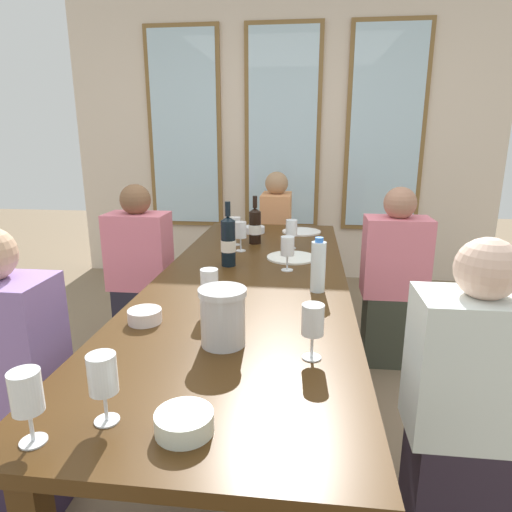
% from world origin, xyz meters
% --- Properties ---
extents(ground_plane, '(12.00, 12.00, 0.00)m').
position_xyz_m(ground_plane, '(0.00, 0.00, 0.00)').
color(ground_plane, '#7D674E').
extents(back_wall_with_windows, '(4.10, 0.10, 2.90)m').
position_xyz_m(back_wall_with_windows, '(0.00, 2.40, 1.45)').
color(back_wall_with_windows, beige).
rests_on(back_wall_with_windows, ground).
extents(dining_table, '(0.90, 2.64, 0.74)m').
position_xyz_m(dining_table, '(0.00, 0.00, 0.67)').
color(dining_table, '#42280F').
rests_on(dining_table, ground).
extents(white_plate_0, '(0.27, 0.27, 0.01)m').
position_xyz_m(white_plate_0, '(0.22, 1.06, 0.74)').
color(white_plate_0, white).
rests_on(white_plate_0, dining_table).
extents(white_plate_1, '(0.27, 0.27, 0.01)m').
position_xyz_m(white_plate_1, '(0.18, 0.37, 0.74)').
color(white_plate_1, white).
rests_on(white_plate_1, dining_table).
extents(metal_pitcher, '(0.16, 0.16, 0.19)m').
position_xyz_m(metal_pitcher, '(0.00, -0.70, 0.84)').
color(metal_pitcher, silver).
rests_on(metal_pitcher, dining_table).
extents(wine_bottle_0, '(0.08, 0.08, 0.30)m').
position_xyz_m(wine_bottle_0, '(-0.06, 0.70, 0.85)').
color(wine_bottle_0, black).
rests_on(wine_bottle_0, dining_table).
extents(wine_bottle_1, '(0.08, 0.08, 0.34)m').
position_xyz_m(wine_bottle_1, '(-0.14, 0.19, 0.87)').
color(wine_bottle_1, black).
rests_on(wine_bottle_1, dining_table).
extents(tasting_bowl_0, '(0.15, 0.15, 0.04)m').
position_xyz_m(tasting_bowl_0, '(-0.11, 1.00, 0.76)').
color(tasting_bowl_0, white).
rests_on(tasting_bowl_0, dining_table).
extents(tasting_bowl_1, '(0.12, 0.12, 0.05)m').
position_xyz_m(tasting_bowl_1, '(-0.32, -0.56, 0.76)').
color(tasting_bowl_1, white).
rests_on(tasting_bowl_1, dining_table).
extents(tasting_bowl_2, '(0.14, 0.14, 0.05)m').
position_xyz_m(tasting_bowl_2, '(-0.01, -1.15, 0.76)').
color(tasting_bowl_2, white).
rests_on(tasting_bowl_2, dining_table).
extents(water_bottle, '(0.06, 0.06, 0.24)m').
position_xyz_m(water_bottle, '(0.31, -0.15, 0.85)').
color(water_bottle, white).
rests_on(water_bottle, dining_table).
extents(wine_glass_0, '(0.07, 0.07, 0.17)m').
position_xyz_m(wine_glass_0, '(-0.12, 0.50, 0.86)').
color(wine_glass_0, white).
rests_on(wine_glass_0, dining_table).
extents(wine_glass_1, '(0.07, 0.07, 0.17)m').
position_xyz_m(wine_glass_1, '(-0.20, -1.13, 0.86)').
color(wine_glass_1, white).
rests_on(wine_glass_1, dining_table).
extents(wine_glass_2, '(0.07, 0.07, 0.17)m').
position_xyz_m(wine_glass_2, '(-0.18, 0.64, 0.86)').
color(wine_glass_2, white).
rests_on(wine_glass_2, dining_table).
extents(wine_glass_3, '(0.07, 0.07, 0.17)m').
position_xyz_m(wine_glass_3, '(0.29, -0.76, 0.86)').
color(wine_glass_3, white).
rests_on(wine_glass_3, dining_table).
extents(wine_glass_4, '(0.07, 0.07, 0.17)m').
position_xyz_m(wine_glass_4, '(0.17, 0.59, 0.86)').
color(wine_glass_4, white).
rests_on(wine_glass_4, dining_table).
extents(wine_glass_5, '(0.07, 0.07, 0.17)m').
position_xyz_m(wine_glass_5, '(-0.10, -0.45, 0.86)').
color(wine_glass_5, white).
rests_on(wine_glass_5, dining_table).
extents(wine_glass_6, '(0.07, 0.07, 0.17)m').
position_xyz_m(wine_glass_6, '(-0.33, -1.22, 0.86)').
color(wine_glass_6, white).
rests_on(wine_glass_6, dining_table).
extents(wine_glass_7, '(0.07, 0.07, 0.17)m').
position_xyz_m(wine_glass_7, '(0.17, 0.14, 0.86)').
color(wine_glass_7, white).
rests_on(wine_glass_7, dining_table).
extents(seated_person_0, '(0.38, 0.24, 1.11)m').
position_xyz_m(seated_person_0, '(-0.79, -0.69, 0.53)').
color(seated_person_0, '#2F233B').
rests_on(seated_person_0, ground).
extents(seated_person_1, '(0.38, 0.24, 1.11)m').
position_xyz_m(seated_person_1, '(0.79, -0.67, 0.53)').
color(seated_person_1, '#2B222F').
rests_on(seated_person_1, ground).
extents(seated_person_2, '(0.38, 0.24, 1.11)m').
position_xyz_m(seated_person_2, '(-0.79, 0.62, 0.53)').
color(seated_person_2, '#262430').
rests_on(seated_person_2, ground).
extents(seated_person_3, '(0.38, 0.24, 1.11)m').
position_xyz_m(seated_person_3, '(0.79, 0.65, 0.53)').
color(seated_person_3, '#36392D').
rests_on(seated_person_3, ground).
extents(seated_person_4, '(0.24, 0.38, 1.11)m').
position_xyz_m(seated_person_4, '(0.00, 1.67, 0.53)').
color(seated_person_4, '#213A3E').
rests_on(seated_person_4, ground).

